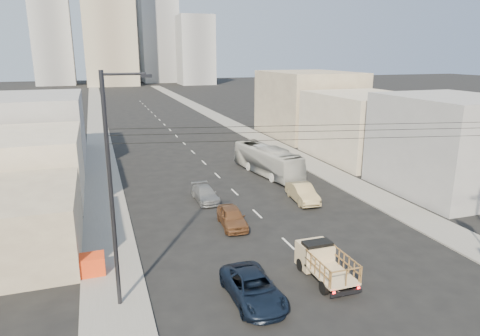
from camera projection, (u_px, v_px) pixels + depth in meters
ground at (354, 306)px, 22.22m from camera, size 420.00×420.00×0.00m
sidewalk_left at (97, 121)px, 82.59m from camera, size 3.50×180.00×0.12m
sidewalk_right at (214, 116)px, 89.87m from camera, size 3.50×180.00×0.12m
lane_dashes at (173, 133)px, 70.70m from camera, size 0.15×104.00×0.01m
flatbed_pickup at (324, 261)px, 24.78m from camera, size 1.95×4.41×1.90m
navy_pickup at (253, 288)px, 22.58m from camera, size 2.49×5.24×1.44m
city_bus at (267, 160)px, 46.23m from camera, size 4.20×11.20×3.05m
sedan_brown at (232, 217)px, 32.30m from camera, size 2.06×4.49×1.49m
sedan_tan at (302, 193)px, 37.79m from camera, size 2.12×4.91×1.57m
sedan_grey at (205, 194)px, 37.96m from camera, size 1.88×4.42×1.27m
streetlamp_left at (113, 188)px, 20.68m from camera, size 2.36×0.25×12.00m
overhead_wires at (349, 131)px, 21.26m from camera, size 23.01×5.02×0.72m
crate_stack at (89, 265)px, 25.11m from camera, size 1.80×1.20×1.14m
bldg_right_near at (448, 145)px, 39.75m from camera, size 10.00×12.00×9.00m
bldg_right_mid at (364, 126)px, 52.84m from camera, size 11.00×14.00×8.00m
bldg_right_far at (308, 104)px, 67.37m from camera, size 12.00×16.00×10.00m
bldg_left_near at (4, 225)px, 27.04m from camera, size 9.00×10.00×4.40m
bldg_left_mid at (15, 168)px, 37.50m from camera, size 11.00×12.00×6.00m
bldg_left_far at (29, 129)px, 50.81m from camera, size 12.00×16.00×8.00m
high_rise_tower at (107, 8)px, 168.70m from camera, size 20.00×20.00×60.00m
midrise_ne at (159, 37)px, 191.83m from camera, size 16.00×16.00×40.00m
midrise_nw at (53, 43)px, 174.40m from camera, size 15.00×15.00×34.00m
midrise_back at (129, 33)px, 201.32m from camera, size 18.00×18.00×44.00m
midrise_east at (196, 50)px, 178.81m from camera, size 14.00×14.00×28.00m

